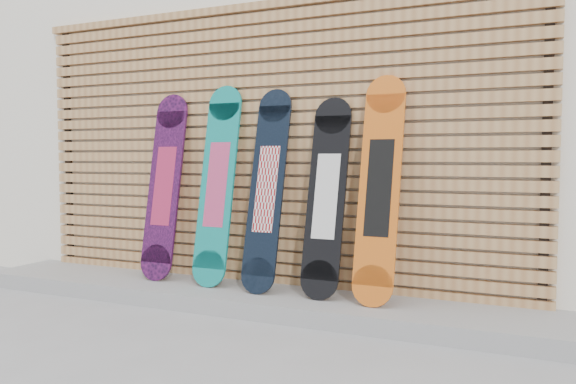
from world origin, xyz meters
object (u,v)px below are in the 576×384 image
Objects in this scene: snowboard_4 at (379,188)px; snowboard_1 at (217,184)px; snowboard_0 at (164,186)px; snowboard_2 at (267,189)px; snowboard_3 at (327,196)px.

snowboard_1 is at bearing 178.87° from snowboard_4.
snowboard_0 is 0.51m from snowboard_1.
snowboard_2 is at bearing 179.71° from snowboard_4.
snowboard_0 is at bearing 179.09° from snowboard_3.
snowboard_1 is 1.09× the size of snowboard_3.
snowboard_0 is 1.06× the size of snowboard_3.
snowboard_1 is 1.29m from snowboard_4.
snowboard_3 is at bearing -0.69° from snowboard_1.
snowboard_0 is at bearing 178.02° from snowboard_2.
snowboard_0 is 1.41m from snowboard_3.
snowboard_4 is (0.39, -0.01, 0.07)m from snowboard_3.
snowboard_1 is at bearing -1.31° from snowboard_0.
snowboard_4 is (1.79, -0.04, 0.03)m from snowboard_0.
snowboard_4 is at bearing -0.29° from snowboard_2.
snowboard_3 is (0.90, -0.01, -0.07)m from snowboard_1.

